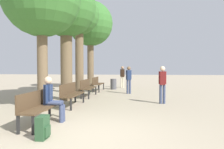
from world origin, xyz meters
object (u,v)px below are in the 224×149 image
Objects in this scene: bench_row_2 at (87,86)px; pedestrian_near at (122,75)px; pedestrian_mid at (162,82)px; tree_row_3 at (90,24)px; bench_row_1 at (71,93)px; tree_row_1 at (66,9)px; trash_bin at (113,84)px; bench_row_3 at (97,83)px; pedestrian_far at (129,78)px; person_seated at (52,97)px; bench_row_0 at (39,104)px; backpack at (43,128)px; tree_row_2 at (79,17)px.

pedestrian_near is at bearing 74.26° from bench_row_2.
pedestrian_near reaches higher than pedestrian_mid.
pedestrian_near is (2.14, 1.20, -3.58)m from tree_row_3.
tree_row_1 is at bearing 114.37° from bench_row_1.
trash_bin is at bearing -113.24° from pedestrian_near.
bench_row_3 reaches higher than trash_bin.
bench_row_1 is 0.33× the size of tree_row_1.
pedestrian_far reaches higher than bench_row_2.
tree_row_1 is 5.38m from person_seated.
bench_row_0 is at bearing -97.74° from pedestrian_near.
bench_row_3 is at bearing 128.54° from pedestrian_mid.
bench_row_1 is at bearing -90.00° from bench_row_3.
tree_row_1 is 5.10m from pedestrian_far.
pedestrian_near reaches higher than backpack.
pedestrian_mid is (2.16, -6.91, -0.02)m from pedestrian_near.
bench_row_0 is 10.29m from tree_row_3.
person_seated is 0.80× the size of pedestrian_mid.
tree_row_1 reaches higher than pedestrian_near.
bench_row_2 is 6.69m from backpack.
bench_row_3 is at bearing -121.36° from pedestrian_near.
bench_row_3 is 4.23m from tree_row_2.
pedestrian_mid is (4.31, -5.71, -3.60)m from tree_row_3.
tree_row_2 is at bearing -90.00° from tree_row_3.
pedestrian_near is at bearing 71.39° from tree_row_1.
trash_bin is (1.61, 2.88, -3.97)m from tree_row_2.
bench_row_3 is at bearing 90.00° from bench_row_1.
tree_row_3 is 4.34m from pedestrian_near.
bench_row_3 reaches higher than backpack.
bench_row_0 is 0.30× the size of tree_row_3.
bench_row_3 is at bearing 91.63° from person_seated.
tree_row_2 is at bearing -169.84° from pedestrian_far.
bench_row_2 is at bearing -105.74° from pedestrian_near.
trash_bin is (0.31, 10.57, 0.12)m from backpack.
bench_row_0 is 0.33× the size of tree_row_1.
bench_row_2 is 2.76m from bench_row_3.
tree_row_3 is (0.00, 2.91, 0.17)m from tree_row_2.
bench_row_3 is 0.33× the size of tree_row_2.
tree_row_3 is at bearing 178.81° from trash_bin.
pedestrian_mid is 2.17× the size of trash_bin.
backpack is at bearing -61.80° from bench_row_0.
bench_row_0 is 1.00× the size of bench_row_2.
pedestrian_mid is at bearing -52.98° from tree_row_3.
tree_row_1 is 3.62× the size of pedestrian_mid.
tree_row_3 is (-0.70, 1.18, 3.97)m from bench_row_3.
backpack is (0.61, -6.66, -0.29)m from bench_row_2.
pedestrian_far is at bearing 10.16° from tree_row_2.
bench_row_1 is at bearing 90.00° from bench_row_0.
tree_row_3 is 3.89× the size of pedestrian_far.
person_seated is 1.56m from backpack.
bench_row_1 is 0.30× the size of tree_row_3.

